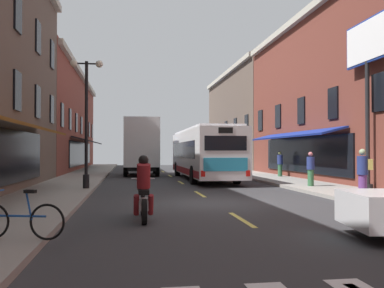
{
  "coord_description": "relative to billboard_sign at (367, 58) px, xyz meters",
  "views": [
    {
      "loc": [
        -2.84,
        -14.02,
        1.75
      ],
      "look_at": [
        0.72,
        10.09,
        2.18
      ],
      "focal_mm": 39.41,
      "sensor_mm": 36.0,
      "label": 1
    }
  ],
  "objects": [
    {
      "name": "transit_bus",
      "position": [
        -5.36,
        9.41,
        -4.04
      ],
      "size": [
        2.69,
        12.51,
        3.12
      ],
      "color": "silver",
      "rests_on": "ground"
    },
    {
      "name": "lane_centre_dashes",
      "position": [
        -7.05,
        -2.63,
        -5.68
      ],
      "size": [
        0.14,
        73.9,
        0.01
      ],
      "color": "#DBCC4C",
      "rests_on": "ground"
    },
    {
      "name": "pedestrian_far",
      "position": [
        -0.28,
        9.66,
        -4.72
      ],
      "size": [
        0.36,
        0.36,
        1.61
      ],
      "rotation": [
        0.0,
        0.0,
        1.17
      ],
      "color": "#33663F",
      "rests_on": "sidewalk_right"
    },
    {
      "name": "pedestrian_mid",
      "position": [
        -1.56,
        2.18,
        -4.74
      ],
      "size": [
        0.36,
        0.36,
        1.59
      ],
      "rotation": [
        0.0,
        0.0,
        2.15
      ],
      "color": "#33663F",
      "rests_on": "sidewalk_right"
    },
    {
      "name": "pedestrian_near",
      "position": [
        -2.05,
        -3.11,
        -4.65
      ],
      "size": [
        0.52,
        0.44,
        1.7
      ],
      "rotation": [
        0.0,
        0.0,
        1.12
      ],
      "color": "#66387F",
      "rests_on": "sidewalk_right"
    },
    {
      "name": "sidewalk_left",
      "position": [
        -12.95,
        -2.38,
        -5.61
      ],
      "size": [
        3.0,
        80.0,
        0.14
      ],
      "primitive_type": "cube",
      "color": "gray",
      "rests_on": "ground"
    },
    {
      "name": "street_lamp_twin",
      "position": [
        -11.79,
        2.51,
        -2.43
      ],
      "size": [
        1.42,
        0.32,
        5.63
      ],
      "color": "black",
      "rests_on": "sidewalk_left"
    },
    {
      "name": "bicycle_near",
      "position": [
        -11.88,
        -8.33,
        -5.18
      ],
      "size": [
        1.67,
        0.57,
        0.91
      ],
      "color": "black",
      "rests_on": "sidewalk_left"
    },
    {
      "name": "ground_plane",
      "position": [
        -7.05,
        -2.38,
        -5.73
      ],
      "size": [
        34.8,
        80.0,
        0.1
      ],
      "primitive_type": "cube",
      "color": "#333335"
    },
    {
      "name": "sedan_mid",
      "position": [
        -9.02,
        25.47,
        -4.99
      ],
      "size": [
        1.94,
        4.77,
        1.33
      ],
      "color": "navy",
      "rests_on": "ground"
    },
    {
      "name": "billboard_sign",
      "position": [
        0.0,
        0.0,
        0.0
      ],
      "size": [
        0.4,
        3.15,
        7.18
      ],
      "color": "black",
      "rests_on": "sidewalk_right"
    },
    {
      "name": "motorcycle_rider",
      "position": [
        -9.55,
        -5.6,
        -4.98
      ],
      "size": [
        0.62,
        2.07,
        1.66
      ],
      "color": "black",
      "rests_on": "ground"
    },
    {
      "name": "sidewalk_right",
      "position": [
        -1.15,
        -2.38,
        -5.61
      ],
      "size": [
        3.0,
        80.0,
        0.14
      ],
      "primitive_type": "cube",
      "color": "gray",
      "rests_on": "ground"
    },
    {
      "name": "box_truck",
      "position": [
        -9.06,
        14.53,
        -3.63
      ],
      "size": [
        2.54,
        6.68,
        4.05
      ],
      "color": "white",
      "rests_on": "ground"
    }
  ]
}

